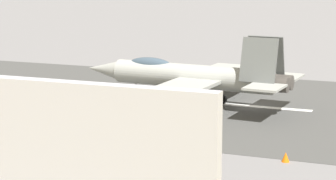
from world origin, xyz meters
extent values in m
plane|color=slate|center=(0.00, 0.00, 0.00)|extent=(400.00, 400.00, 0.00)
cube|color=#464745|center=(0.00, 0.00, 0.01)|extent=(240.00, 26.00, 0.02)
cube|color=white|center=(-0.35, 0.00, 0.02)|extent=(8.00, 0.70, 0.00)
cylinder|color=#A4A69F|center=(4.51, 1.52, 2.30)|extent=(12.74, 2.77, 1.80)
cone|color=#A4A69F|center=(12.26, 0.92, 2.30)|extent=(3.03, 1.75, 1.53)
ellipsoid|color=#3F5160|center=(8.07, 1.25, 2.98)|extent=(3.67, 1.37, 1.10)
cylinder|color=#47423D|center=(-1.91, 2.57, 2.30)|extent=(2.28, 1.27, 1.10)
cylinder|color=#47423D|center=(-1.99, 1.47, 2.30)|extent=(2.28, 1.27, 1.10)
cube|color=#A4A69F|center=(3.82, 5.58, 2.20)|extent=(3.87, 6.42, 0.24)
cube|color=#A4A69F|center=(3.21, -2.38, 2.20)|extent=(3.87, 6.42, 0.24)
cube|color=#A4A69F|center=(-1.76, 4.42, 2.40)|extent=(2.61, 2.98, 0.16)
cube|color=#A4A69F|center=(-2.13, -0.37, 2.40)|extent=(2.61, 2.98, 0.16)
cube|color=#5B5F5D|center=(-0.91, 2.85, 4.00)|extent=(2.67, 1.14, 3.14)
cube|color=#5B5F5D|center=(-1.05, 1.05, 4.00)|extent=(2.67, 1.14, 3.14)
cylinder|color=silver|center=(9.36, 1.15, 0.70)|extent=(0.18, 0.18, 1.40)
cylinder|color=black|center=(9.36, 1.15, 0.38)|extent=(0.78, 0.36, 0.76)
cylinder|color=silver|center=(2.84, 3.26, 0.70)|extent=(0.18, 0.18, 1.40)
cylinder|color=black|center=(2.84, 3.26, 0.38)|extent=(0.78, 0.36, 0.76)
cylinder|color=silver|center=(2.59, 0.07, 0.70)|extent=(0.18, 0.18, 1.40)
cylinder|color=black|center=(2.59, 0.07, 0.38)|extent=(0.78, 0.36, 0.76)
cube|color=#1E2338|center=(14.89, 9.79, 0.45)|extent=(0.24, 0.36, 0.90)
cube|color=yellow|center=(14.89, 9.79, 1.12)|extent=(0.51, 0.41, 0.61)
sphere|color=tan|center=(14.89, 9.79, 1.59)|extent=(0.22, 0.22, 0.22)
cylinder|color=yellow|center=(14.60, 9.69, 1.08)|extent=(0.10, 0.10, 0.58)
cylinder|color=yellow|center=(15.17, 9.89, 1.08)|extent=(0.10, 0.10, 0.58)
cone|color=orange|center=(-5.10, 13.33, 0.28)|extent=(0.44, 0.44, 0.55)
cone|color=orange|center=(7.86, 13.33, 0.28)|extent=(0.44, 0.44, 0.55)
camera|label=1|loc=(-12.07, 48.91, 10.91)|focal=72.07mm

